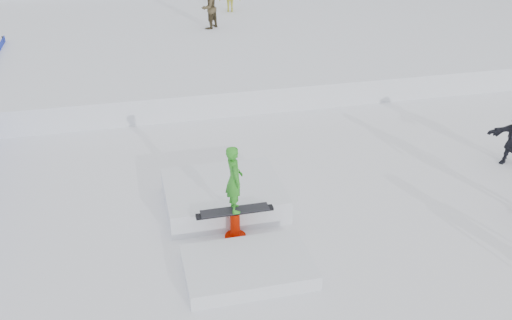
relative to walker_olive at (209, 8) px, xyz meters
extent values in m
plane|color=white|center=(-1.55, -14.66, -1.65)|extent=(120.00, 120.00, 0.00)
cube|color=white|center=(-1.55, 1.34, -1.25)|extent=(50.00, 18.00, 0.80)
cylinder|color=black|center=(-8.05, -0.46, -1.10)|extent=(0.05, 0.05, 1.10)
imported|color=#433822|center=(0.00, 0.00, 0.00)|extent=(1.04, 1.04, 1.70)
cube|color=white|center=(-1.79, -12.62, -1.38)|extent=(2.60, 2.20, 0.54)
cube|color=white|center=(-1.79, -15.12, -1.50)|extent=(2.40, 1.60, 0.30)
cylinder|color=red|center=(-1.79, -13.92, -1.62)|extent=(0.44, 0.44, 0.06)
cylinder|color=red|center=(-1.79, -13.92, -1.35)|extent=(0.20, 0.20, 0.60)
cube|color=black|center=(-1.79, -13.92, -1.02)|extent=(1.60, 0.16, 0.06)
cube|color=black|center=(-1.79, -13.92, -0.98)|extent=(1.40, 0.28, 0.03)
imported|color=green|center=(-1.79, -13.92, -0.25)|extent=(0.34, 0.52, 1.42)
camera|label=1|loc=(-3.67, -23.53, 5.27)|focal=40.00mm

